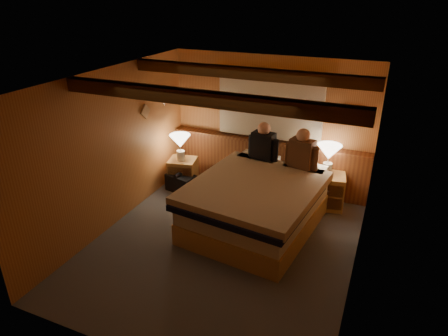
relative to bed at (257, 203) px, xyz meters
The scene contains 19 objects.
floor 0.84m from the bed, 112.03° to the right, with size 4.20×4.20×0.00m, color #585C68.
ceiling 2.13m from the bed, 112.03° to the right, with size 4.20×4.20×0.00m, color tan.
wall_back 1.65m from the bed, 101.17° to the left, with size 3.60×3.60×0.00m, color #C38146.
wall_left 2.33m from the bed, 161.67° to the right, with size 4.20×4.20×0.00m, color #C38146.
wall_right 1.85m from the bed, 24.36° to the right, with size 4.20×4.20×0.00m, color #C38146.
wall_front 2.91m from the bed, 95.71° to the right, with size 3.60×3.60×0.00m, color #C38146.
wainscot 1.38m from the bed, 101.69° to the left, with size 3.60×0.23×0.94m.
curtain_window 1.77m from the bed, 101.74° to the left, with size 2.18×0.09×1.11m.
ceiling_beams 2.00m from the bed, 117.36° to the right, with size 3.60×1.65×0.16m.
coat_rail 2.53m from the bed, 156.06° to the left, with size 0.05×0.55×0.24m.
framed_print 2.10m from the bed, 52.35° to the left, with size 0.30×0.04×0.25m.
bed is the anchor object (origin of this frame).
nightstand_left 1.88m from the bed, 156.13° to the left, with size 0.56×0.53×0.53m.
nightstand_right 1.37m from the bed, 49.82° to the left, with size 0.61×0.57×0.59m.
lamp_left 1.92m from the bed, 157.41° to the left, with size 0.38×0.38×0.49m.
lamp_right 1.46m from the bed, 51.75° to the left, with size 0.39×0.39×0.52m.
person_left 1.09m from the bed, 104.03° to the left, with size 0.54×0.27×0.66m.
person_right 1.09m from the bed, 58.89° to the left, with size 0.55×0.30×0.68m.
duffel_bag 1.77m from the bed, 160.96° to the left, with size 0.58×0.42×0.37m.
Camera 1 is at (1.92, -4.42, 3.41)m, focal length 32.00 mm.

